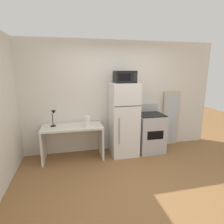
% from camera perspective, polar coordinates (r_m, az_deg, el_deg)
% --- Properties ---
extents(ground_plane, '(12.00, 12.00, 0.00)m').
position_cam_1_polar(ground_plane, '(3.41, 7.99, -21.92)').
color(ground_plane, olive).
extents(wall_back_white, '(5.00, 0.10, 2.60)m').
position_cam_1_polar(wall_back_white, '(4.47, 0.81, 4.70)').
color(wall_back_white, silver).
rests_on(wall_back_white, ground).
extents(desk, '(1.30, 0.60, 0.75)m').
position_cam_1_polar(desk, '(4.18, -12.03, -7.05)').
color(desk, silver).
rests_on(desk, ground).
extents(desk_lamp, '(0.14, 0.12, 0.35)m').
position_cam_1_polar(desk_lamp, '(4.11, -17.64, -1.06)').
color(desk_lamp, black).
rests_on(desk_lamp, desk).
extents(paper_towel_roll, '(0.11, 0.11, 0.24)m').
position_cam_1_polar(paper_towel_roll, '(3.95, -7.68, -2.92)').
color(paper_towel_roll, white).
rests_on(paper_towel_roll, desk).
extents(refrigerator, '(0.60, 0.64, 1.66)m').
position_cam_1_polar(refrigerator, '(4.24, 3.65, -2.28)').
color(refrigerator, white).
rests_on(refrigerator, ground).
extents(microwave, '(0.46, 0.35, 0.26)m').
position_cam_1_polar(microwave, '(4.08, 3.93, 10.77)').
color(microwave, black).
rests_on(microwave, refrigerator).
extents(oven_range, '(0.61, 0.61, 1.10)m').
position_cam_1_polar(oven_range, '(4.58, 11.59, -6.11)').
color(oven_range, '#B7B7BC').
rests_on(oven_range, ground).
extents(leaning_mirror, '(0.44, 0.03, 1.40)m').
position_cam_1_polar(leaning_mirror, '(5.04, 17.64, -1.93)').
color(leaning_mirror, '#C6B793').
rests_on(leaning_mirror, ground).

